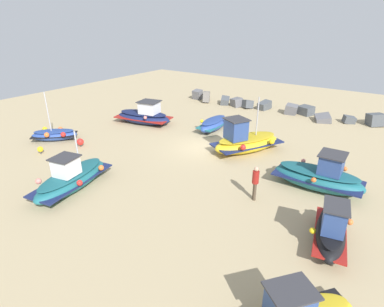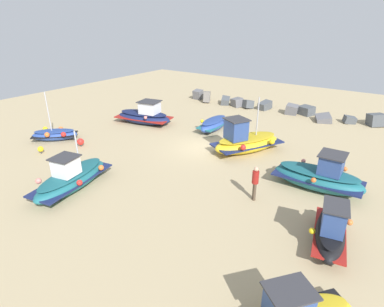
# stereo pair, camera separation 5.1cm
# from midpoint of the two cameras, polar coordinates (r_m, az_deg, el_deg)

# --- Properties ---
(ground_plane) EXTENTS (50.99, 50.99, 0.00)m
(ground_plane) POSITION_cam_midpoint_polar(r_m,az_deg,el_deg) (21.44, 2.21, 1.01)
(ground_plane) COLOR tan
(fishing_boat_0) EXTENTS (3.96, 5.18, 3.58)m
(fishing_boat_0) POSITION_cam_midpoint_polar(r_m,az_deg,el_deg) (20.93, 9.82, 2.22)
(fishing_boat_0) COLOR gold
(fishing_boat_0) RESTS_ON ground_plane
(fishing_boat_1) EXTENTS (1.84, 3.65, 2.01)m
(fishing_boat_1) POSITION_cam_midpoint_polar(r_m,az_deg,el_deg) (13.53, 24.03, -12.68)
(fishing_boat_1) COLOR black
(fishing_boat_1) RESTS_ON ground_plane
(fishing_boat_2) EXTENTS (4.58, 2.29, 2.09)m
(fishing_boat_2) POSITION_cam_midpoint_polar(r_m,az_deg,el_deg) (17.41, 22.22, -3.94)
(fishing_boat_2) COLOR #1E6670
(fishing_boat_2) RESTS_ON ground_plane
(fishing_boat_3) EXTENTS (2.55, 4.99, 2.96)m
(fishing_boat_3) POSITION_cam_midpoint_polar(r_m,az_deg,el_deg) (17.33, -21.01, -4.17)
(fishing_boat_3) COLOR #1E6670
(fishing_boat_3) RESTS_ON ground_plane
(fishing_boat_4) EXTENTS (1.67, 3.60, 0.96)m
(fishing_boat_4) POSITION_cam_midpoint_polar(r_m,az_deg,el_deg) (24.84, 4.08, 5.36)
(fishing_boat_4) COLOR #2D4C9E
(fishing_boat_4) RESTS_ON ground_plane
(fishing_boat_5) EXTENTS (5.14, 2.83, 1.98)m
(fishing_boat_5) POSITION_cam_midpoint_polar(r_m,az_deg,el_deg) (26.64, -8.57, 6.82)
(fishing_boat_5) COLOR navy
(fishing_boat_5) RESTS_ON ground_plane
(fishing_boat_6) EXTENTS (3.12, 3.04, 3.55)m
(fishing_boat_6) POSITION_cam_midpoint_polar(r_m,az_deg,el_deg) (24.77, -23.67, 3.19)
(fishing_boat_6) COLOR #2D4C9E
(fishing_boat_6) RESTS_ON ground_plane
(person_walking) EXTENTS (0.32, 0.32, 1.76)m
(person_walking) POSITION_cam_midpoint_polar(r_m,az_deg,el_deg) (15.33, 11.52, -4.93)
(person_walking) COLOR brown
(person_walking) RESTS_ON ground_plane
(breakwater_rocks) EXTENTS (18.37, 3.08, 1.40)m
(breakwater_rocks) POSITION_cam_midpoint_polar(r_m,az_deg,el_deg) (30.99, 14.46, 8.21)
(breakwater_rocks) COLOR slate
(breakwater_rocks) RESTS_ON ground_plane
(mooring_buoy_0) EXTENTS (0.37, 0.37, 0.50)m
(mooring_buoy_0) POSITION_cam_midpoint_polar(r_m,az_deg,el_deg) (22.69, -25.79, 0.72)
(mooring_buoy_0) COLOR #3F3F42
(mooring_buoy_0) RESTS_ON ground_plane
(mooring_buoy_1) EXTENTS (0.47, 0.47, 0.59)m
(mooring_buoy_1) POSITION_cam_midpoint_polar(r_m,az_deg,el_deg) (22.86, -19.57, 2.03)
(mooring_buoy_1) COLOR #3F3F42
(mooring_buoy_1) RESTS_ON ground_plane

